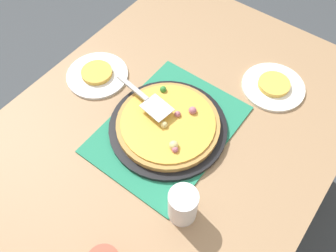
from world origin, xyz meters
name	(u,v)px	position (x,y,z in m)	size (l,w,h in m)	color
ground_plane	(168,211)	(0.00, 0.00, 0.00)	(8.00, 8.00, 0.00)	#3D4247
dining_table	(168,146)	(0.00, 0.00, 0.64)	(1.40, 1.00, 0.75)	#9E7A56
placemat	(168,129)	(0.00, 0.00, 0.75)	(0.48, 0.36, 0.01)	#237F5B
pizza_pan	(168,127)	(0.00, 0.00, 0.76)	(0.38, 0.38, 0.01)	black
pizza	(168,124)	(0.00, 0.00, 0.78)	(0.33, 0.33, 0.05)	#B78442
plate_near_left	(97,75)	(-0.03, -0.34, 0.76)	(0.22, 0.22, 0.01)	white
plate_far_right	(273,87)	(-0.36, 0.19, 0.76)	(0.22, 0.22, 0.01)	white
served_slice_left	(97,73)	(-0.03, -0.34, 0.77)	(0.11, 0.11, 0.02)	gold
served_slice_right	(274,84)	(-0.36, 0.19, 0.77)	(0.11, 0.11, 0.02)	#EAB747
cup_near	(183,205)	(0.20, 0.20, 0.81)	(0.08, 0.08, 0.12)	white
pizza_server	(147,99)	(-0.02, -0.10, 0.82)	(0.08, 0.23, 0.01)	silver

